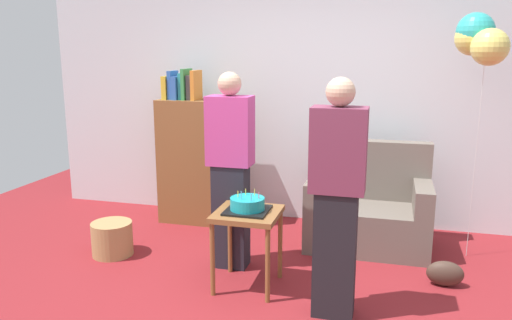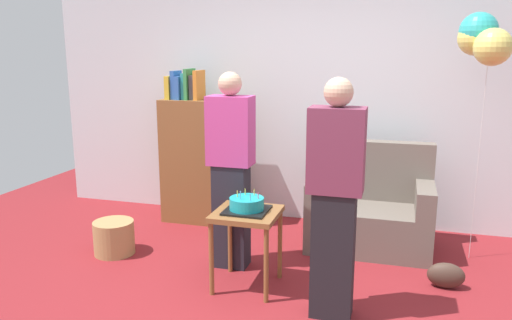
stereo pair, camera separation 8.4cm
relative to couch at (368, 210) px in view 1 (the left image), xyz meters
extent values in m
plane|color=maroon|center=(-0.60, -1.41, -0.34)|extent=(8.00, 8.00, 0.00)
cube|color=silver|center=(-0.60, 0.64, 1.01)|extent=(6.00, 0.10, 2.70)
cube|color=#6B6056|center=(0.00, -0.06, -0.14)|extent=(1.10, 0.70, 0.40)
cube|color=#6B6056|center=(0.00, 0.21, 0.34)|extent=(1.10, 0.16, 0.56)
cube|color=#6B6056|center=(-0.47, -0.06, 0.18)|extent=(0.16, 0.70, 0.24)
cube|color=#6B6056|center=(0.47, -0.06, 0.18)|extent=(0.16, 0.70, 0.24)
cube|color=brown|center=(-1.77, 0.23, 0.31)|extent=(0.80, 0.36, 1.30)
cube|color=gold|center=(-2.09, 0.23, 1.08)|extent=(0.05, 0.23, 0.24)
cube|color=#3366B7|center=(-2.03, 0.23, 1.10)|extent=(0.04, 0.20, 0.29)
cube|color=#3366B7|center=(-1.97, 0.23, 1.08)|extent=(0.05, 0.26, 0.24)
cube|color=teal|center=(-1.92, 0.23, 1.09)|extent=(0.04, 0.19, 0.27)
cube|color=#38934C|center=(-1.88, 0.23, 1.12)|extent=(0.03, 0.24, 0.31)
cube|color=#4C4C51|center=(-1.83, 0.23, 1.08)|extent=(0.05, 0.18, 0.25)
cube|color=orange|center=(-1.77, 0.23, 1.11)|extent=(0.04, 0.24, 0.30)
cube|color=brown|center=(-0.85, -1.11, 0.25)|extent=(0.48, 0.48, 0.04)
cylinder|color=brown|center=(-1.06, -1.32, -0.06)|extent=(0.04, 0.04, 0.57)
cylinder|color=brown|center=(-0.64, -1.32, -0.06)|extent=(0.04, 0.04, 0.57)
cylinder|color=brown|center=(-1.06, -0.90, -0.06)|extent=(0.04, 0.04, 0.57)
cylinder|color=brown|center=(-0.64, -0.90, -0.06)|extent=(0.04, 0.04, 0.57)
cube|color=black|center=(-0.85, -1.11, 0.27)|extent=(0.32, 0.32, 0.02)
cylinder|color=teal|center=(-0.85, -1.11, 0.33)|extent=(0.26, 0.26, 0.09)
cylinder|color=#EA668C|center=(-0.76, -1.11, 0.40)|extent=(0.01, 0.01, 0.05)
cylinder|color=#F2CC4C|center=(-0.82, -1.04, 0.40)|extent=(0.01, 0.01, 0.05)
cylinder|color=#F2CC4C|center=(-0.89, -1.04, 0.40)|extent=(0.01, 0.01, 0.05)
cylinder|color=#F2CC4C|center=(-0.92, -1.12, 0.40)|extent=(0.01, 0.01, 0.05)
cylinder|color=#66B2E5|center=(-0.88, -1.17, 0.40)|extent=(0.01, 0.01, 0.06)
cylinder|color=#66B2E5|center=(-0.80, -1.19, 0.40)|extent=(0.01, 0.01, 0.06)
cube|color=#23232D|center=(-1.09, -0.78, 0.10)|extent=(0.28, 0.20, 0.88)
cube|color=#C6428E|center=(-1.09, -0.78, 0.82)|extent=(0.36, 0.22, 0.56)
sphere|color=#D1A889|center=(-1.09, -0.78, 1.19)|extent=(0.19, 0.19, 0.19)
cube|color=black|center=(-0.16, -1.36, 0.10)|extent=(0.28, 0.20, 0.88)
cube|color=#75334C|center=(-0.16, -1.36, 0.82)|extent=(0.36, 0.22, 0.56)
sphere|color=#D1A889|center=(-0.16, -1.36, 1.19)|extent=(0.19, 0.19, 0.19)
cylinder|color=#A88451|center=(-2.19, -0.84, -0.19)|extent=(0.36, 0.36, 0.30)
ellipsoid|color=#473328|center=(0.63, -0.71, -0.24)|extent=(0.28, 0.14, 0.20)
cylinder|color=silver|center=(0.88, -0.05, 0.55)|extent=(0.00, 0.00, 1.77)
sphere|color=#E5D666|center=(0.89, -0.14, 1.48)|extent=(0.30, 0.30, 0.30)
sphere|color=#E5D666|center=(0.78, 0.04, 1.55)|extent=(0.29, 0.29, 0.29)
sphere|color=#2DADA8|center=(0.79, 0.04, 1.61)|extent=(0.31, 0.31, 0.31)
camera|label=1|loc=(0.14, -4.57, 1.45)|focal=35.11mm
camera|label=2|loc=(0.22, -4.55, 1.45)|focal=35.11mm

